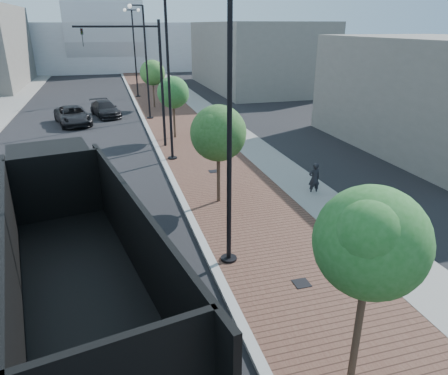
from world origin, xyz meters
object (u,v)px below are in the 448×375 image
object	(u,v)px
white_sedan	(80,310)
dark_car_mid	(73,116)
pedestrian	(314,179)
dump_truck	(66,229)

from	to	relation	value
white_sedan	dark_car_mid	bearing A→B (deg)	84.98
dark_car_mid	pedestrian	xyz separation A→B (m)	(12.04, -19.08, 0.07)
dump_truck	pedestrian	xyz separation A→B (m)	(10.93, 4.02, -0.85)
white_sedan	pedestrian	size ratio (longest dim) A/B	2.61
pedestrian	dump_truck	bearing A→B (deg)	22.27
white_sedan	dump_truck	bearing A→B (deg)	89.52
dump_truck	white_sedan	bearing A→B (deg)	-92.67
dump_truck	white_sedan	distance (m)	3.18
dump_truck	white_sedan	world-z (taller)	dump_truck
dump_truck	dark_car_mid	distance (m)	23.15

